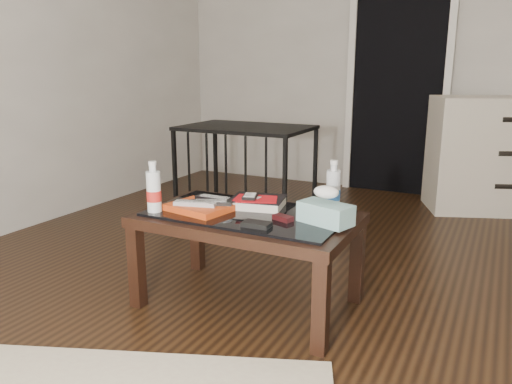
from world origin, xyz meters
TOP-DOWN VIEW (x-y plane):
  - ground at (0.00, 0.00)m, footprint 5.00×5.00m
  - doorway at (-0.40, 2.47)m, footprint 0.90×0.08m
  - coffee_table at (-0.53, -0.16)m, footprint 1.00×0.60m
  - dresser at (0.56, 2.23)m, footprint 1.30×0.89m
  - pet_crate at (-1.16, 1.01)m, footprint 0.91×0.61m
  - magazines at (-0.74, -0.24)m, footprint 0.31×0.26m
  - remote_silver at (-0.75, -0.26)m, footprint 0.21×0.10m
  - remote_black_front at (-0.69, -0.21)m, footprint 0.20×0.12m
  - remote_black_back at (-0.71, -0.14)m, footprint 0.20×0.05m
  - textbook at (-0.53, -0.06)m, footprint 0.29×0.25m
  - dvd_mailers at (-0.53, -0.08)m, footprint 0.22×0.17m
  - ipod at (-0.55, -0.10)m, footprint 0.09×0.12m
  - flip_phone at (-0.33, -0.20)m, footprint 0.10×0.07m
  - wallet at (-0.39, -0.33)m, footprint 0.12×0.08m
  - water_bottle_left at (-0.92, -0.34)m, footprint 0.07×0.07m
  - water_bottle_right at (-0.19, 0.06)m, footprint 0.07×0.07m
  - tissue_box at (-0.15, -0.16)m, footprint 0.26×0.19m

SIDE VIEW (x-z plane):
  - ground at x=0.00m, z-range 0.00..0.00m
  - pet_crate at x=-1.16m, z-range -0.12..0.59m
  - coffee_table at x=-0.53m, z-range 0.17..0.63m
  - dresser at x=0.56m, z-range 0.00..0.90m
  - wallet at x=-0.39m, z-range 0.46..0.48m
  - flip_phone at x=-0.33m, z-range 0.46..0.48m
  - magazines at x=-0.74m, z-range 0.46..0.49m
  - textbook at x=-0.53m, z-range 0.46..0.51m
  - remote_silver at x=-0.75m, z-range 0.49..0.51m
  - remote_black_front at x=-0.69m, z-range 0.49..0.51m
  - remote_black_back at x=-0.71m, z-range 0.49..0.51m
  - tissue_box at x=-0.15m, z-range 0.46..0.55m
  - dvd_mailers at x=-0.53m, z-range 0.51..0.51m
  - ipod at x=-0.55m, z-range 0.51..0.53m
  - water_bottle_left at x=-0.92m, z-range 0.46..0.70m
  - water_bottle_right at x=-0.19m, z-range 0.46..0.70m
  - doorway at x=-0.40m, z-range -0.01..2.06m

